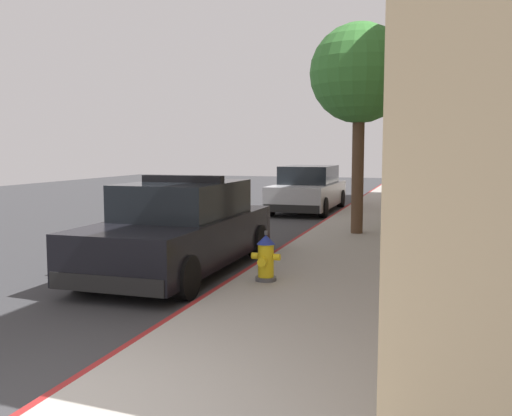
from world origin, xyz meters
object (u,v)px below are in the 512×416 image
Objects in this scene: parked_car_silver_ahead at (308,190)px; street_tree at (359,75)px; fire_hydrant at (266,258)px; police_cruiser at (182,229)px.

parked_car_silver_ahead is 0.99× the size of street_tree.
parked_car_silver_ahead reaches higher than fire_hydrant.
street_tree is (2.43, -5.78, 3.10)m from parked_car_silver_ahead.
police_cruiser is at bearing -118.43° from street_tree.
parked_car_silver_ahead is at bearing 89.97° from police_cruiser.
street_tree reaches higher than police_cruiser.
parked_car_silver_ahead is 6.37× the size of fire_hydrant.
street_tree is at bearing 83.16° from fire_hydrant.
street_tree is at bearing 61.57° from police_cruiser.
street_tree is (0.65, 5.40, 3.34)m from fire_hydrant.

